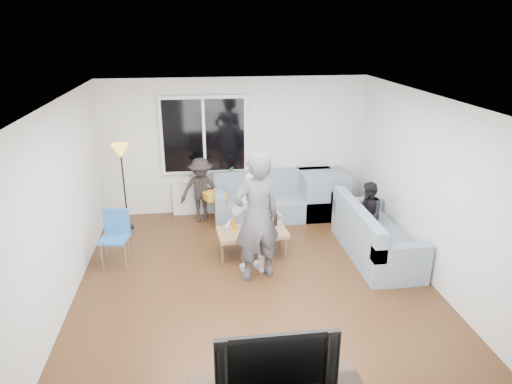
{
  "coord_description": "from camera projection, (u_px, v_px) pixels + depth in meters",
  "views": [
    {
      "loc": [
        -0.75,
        -5.71,
        3.5
      ],
      "look_at": [
        0.1,
        0.6,
        1.15
      ],
      "focal_mm": 32.02,
      "sensor_mm": 36.0,
      "label": 1
    }
  ],
  "objects": [
    {
      "name": "coffee_table",
      "position": [
        252.0,
        242.0,
        7.34
      ],
      "size": [
        1.14,
        0.68,
        0.4
      ],
      "primitive_type": "cube",
      "rotation": [
        0.0,
        0.0,
        0.08
      ],
      "color": "#9E7F4C",
      "rests_on": "floor"
    },
    {
      "name": "pitcher",
      "position": [
        253.0,
        228.0,
        7.19
      ],
      "size": [
        0.17,
        0.17,
        0.17
      ],
      "primitive_type": "cylinder",
      "color": "maroon",
      "rests_on": "coffee_table"
    },
    {
      "name": "floor",
      "position": [
        255.0,
        282.0,
        6.62
      ],
      "size": [
        5.0,
        5.5,
        0.04
      ],
      "primitive_type": "cube",
      "color": "#56351C",
      "rests_on": "ground"
    },
    {
      "name": "wall_right",
      "position": [
        430.0,
        189.0,
        6.48
      ],
      "size": [
        0.04,
        5.5,
        2.6
      ],
      "primitive_type": "cube",
      "color": "silver",
      "rests_on": "ground"
    },
    {
      "name": "ceiling",
      "position": [
        254.0,
        99.0,
        5.71
      ],
      "size": [
        5.0,
        5.5,
        0.04
      ],
      "primitive_type": "cube",
      "color": "white",
      "rests_on": "ground"
    },
    {
      "name": "bottle_c",
      "position": [
        251.0,
        220.0,
        7.39
      ],
      "size": [
        0.07,
        0.07,
        0.23
      ],
      "primitive_type": "cylinder",
      "color": "black",
      "rests_on": "coffee_table"
    },
    {
      "name": "sofa_right_section",
      "position": [
        377.0,
        231.0,
        7.22
      ],
      "size": [
        2.0,
        0.85,
        0.85
      ],
      "primitive_type": null,
      "rotation": [
        0.0,
        0.0,
        1.57
      ],
      "color": "slate",
      "rests_on": "floor"
    },
    {
      "name": "bottle_e",
      "position": [
        275.0,
        220.0,
        7.43
      ],
      "size": [
        0.07,
        0.07,
        0.2
      ],
      "primitive_type": "cylinder",
      "color": "black",
      "rests_on": "coffee_table"
    },
    {
      "name": "side_chair",
      "position": [
        114.0,
        240.0,
        6.91
      ],
      "size": [
        0.46,
        0.46,
        0.86
      ],
      "primitive_type": null,
      "rotation": [
        0.0,
        0.0,
        -0.17
      ],
      "color": "#296CB4",
      "rests_on": "floor"
    },
    {
      "name": "television",
      "position": [
        275.0,
        356.0,
        4.01
      ],
      "size": [
        1.08,
        0.14,
        0.62
      ],
      "primitive_type": "imported",
      "color": "black",
      "rests_on": "tv_console"
    },
    {
      "name": "cushion_red",
      "position": [
        214.0,
        194.0,
        8.55
      ],
      "size": [
        0.39,
        0.34,
        0.13
      ],
      "primitive_type": "cube",
      "rotation": [
        0.0,
        0.0,
        -0.12
      ],
      "color": "maroon",
      "rests_on": "sofa_back_section"
    },
    {
      "name": "wall_back",
      "position": [
        236.0,
        146.0,
        8.74
      ],
      "size": [
        5.0,
        0.04,
        2.6
      ],
      "primitive_type": "cube",
      "color": "silver",
      "rests_on": "ground"
    },
    {
      "name": "window_glass",
      "position": [
        204.0,
        136.0,
        8.47
      ],
      "size": [
        1.5,
        0.02,
        1.35
      ],
      "primitive_type": "cube",
      "color": "black",
      "rests_on": "window_frame"
    },
    {
      "name": "bottle_a",
      "position": [
        234.0,
        222.0,
        7.3
      ],
      "size": [
        0.07,
        0.07,
        0.23
      ],
      "primitive_type": "cylinder",
      "color": "#C9870B",
      "rests_on": "coffee_table"
    },
    {
      "name": "player_left",
      "position": [
        257.0,
        217.0,
        6.4
      ],
      "size": [
        0.79,
        0.63,
        1.9
      ],
      "primitive_type": "imported",
      "rotation": [
        0.0,
        0.0,
        3.42
      ],
      "color": "#45454A",
      "rests_on": "floor"
    },
    {
      "name": "spectator_right",
      "position": [
        368.0,
        214.0,
        7.56
      ],
      "size": [
        0.47,
        0.57,
        1.08
      ],
      "primitive_type": "imported",
      "rotation": [
        0.0,
        0.0,
        -1.68
      ],
      "color": "black",
      "rests_on": "floor"
    },
    {
      "name": "window_mullion",
      "position": [
        204.0,
        136.0,
        8.46
      ],
      "size": [
        0.05,
        0.03,
        1.35
      ],
      "primitive_type": "cube",
      "color": "white",
      "rests_on": "window_frame"
    },
    {
      "name": "sofa_back_section",
      "position": [
        275.0,
        196.0,
        8.67
      ],
      "size": [
        2.3,
        0.85,
        0.85
      ],
      "primitive_type": null,
      "color": "slate",
      "rests_on": "floor"
    },
    {
      "name": "cushion_yellow",
      "position": [
        214.0,
        195.0,
        8.47
      ],
      "size": [
        0.47,
        0.44,
        0.14
      ],
      "primitive_type": "cube",
      "rotation": [
        0.0,
        0.0,
        0.38
      ],
      "color": "gold",
      "rests_on": "sofa_back_section"
    },
    {
      "name": "floor_lamp",
      "position": [
        124.0,
        188.0,
        8.07
      ],
      "size": [
        0.32,
        0.32,
        1.56
      ],
      "primitive_type": null,
      "color": "gold",
      "rests_on": "floor"
    },
    {
      "name": "spectator_back",
      "position": [
        201.0,
        190.0,
        8.46
      ],
      "size": [
        0.85,
        0.57,
        1.22
      ],
      "primitive_type": "imported",
      "rotation": [
        0.0,
        0.0,
        0.15
      ],
      "color": "black",
      "rests_on": "floor"
    },
    {
      "name": "sofa_corner",
      "position": [
        323.0,
        194.0,
        8.78
      ],
      "size": [
        0.85,
        0.85,
        0.85
      ],
      "primitive_type": "cube",
      "color": "slate",
      "rests_on": "floor"
    },
    {
      "name": "radiator",
      "position": [
        207.0,
        198.0,
        8.9
      ],
      "size": [
        1.3,
        0.12,
        0.62
      ],
      "primitive_type": "cube",
      "color": "silver",
      "rests_on": "floor"
    },
    {
      "name": "wall_front",
      "position": [
        300.0,
        321.0,
        3.59
      ],
      "size": [
        5.0,
        0.04,
        2.6
      ],
      "primitive_type": "cube",
      "color": "silver",
      "rests_on": "ground"
    },
    {
      "name": "vase",
      "position": [
        188.0,
        180.0,
        8.69
      ],
      "size": [
        0.22,
        0.22,
        0.18
      ],
      "primitive_type": "imported",
      "rotation": [
        0.0,
        0.0,
        -0.32
      ],
      "color": "silver",
      "rests_on": "radiator"
    },
    {
      "name": "bottle_d",
      "position": [
        266.0,
        225.0,
        7.15
      ],
      "size": [
        0.07,
        0.07,
        0.26
      ],
      "primitive_type": "cylinder",
      "color": "#C54211",
      "rests_on": "coffee_table"
    },
    {
      "name": "wall_left",
      "position": [
        60.0,
        206.0,
        5.85
      ],
      "size": [
        0.04,
        5.5,
        2.6
      ],
      "primitive_type": "cube",
      "color": "silver",
      "rests_on": "ground"
    },
    {
      "name": "bottle_b",
      "position": [
        246.0,
        227.0,
        7.13
      ],
      "size": [
        0.08,
        0.08,
        0.24
      ],
      "primitive_type": "cylinder",
      "color": "#1A931D",
      "rests_on": "coffee_table"
    },
    {
      "name": "player_right",
      "position": [
        254.0,
        224.0,
        6.59
      ],
      "size": [
        0.98,
        0.6,
        1.56
      ],
      "primitive_type": "imported",
      "rotation": [
        0.0,
        0.0,
        3.4
      ],
      "color": "white",
      "rests_on": "floor"
    },
    {
      "name": "window_frame",
      "position": [
        204.0,
        135.0,
        8.51
      ],
      "size": [
        1.62,
        0.06,
        1.47
      ],
      "primitive_type": "cube",
      "color": "white",
      "rests_on": "wall_back"
    },
    {
      "name": "potted_plant",
      "position": [
        229.0,
        174.0,
        8.76
      ],
      "size": [
        0.21,
        0.19,
        0.33
      ],
      "primitive_type": "imported",
      "rotation": [
        0.0,
        0.0,
        0.3
      ],
      "color": "#2C6E31",
      "rests_on": "radiator"
    }
  ]
}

